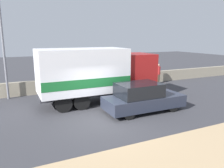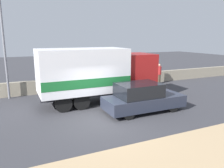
# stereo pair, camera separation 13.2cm
# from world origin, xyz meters

# --- Properties ---
(ground_plane) EXTENTS (80.00, 80.00, 0.00)m
(ground_plane) POSITION_xyz_m (0.00, 0.00, 0.00)
(ground_plane) COLOR #38383D
(stone_wall_backdrop) EXTENTS (60.00, 0.35, 0.96)m
(stone_wall_backdrop) POSITION_xyz_m (0.00, 6.68, 0.48)
(stone_wall_backdrop) COLOR gray
(stone_wall_backdrop) RESTS_ON ground_plane
(street_lamp) EXTENTS (0.56, 0.28, 6.69)m
(street_lamp) POSITION_xyz_m (-4.23, 6.16, 3.89)
(street_lamp) COLOR slate
(street_lamp) RESTS_ON ground_plane
(box_truck) EXTENTS (7.14, 2.51, 3.32)m
(box_truck) POSITION_xyz_m (0.64, 2.97, 1.82)
(box_truck) COLOR maroon
(box_truck) RESTS_ON ground_plane
(car_hatchback) EXTENTS (4.38, 1.79, 1.58)m
(car_hatchback) POSITION_xyz_m (2.35, 0.38, 0.76)
(car_hatchback) COLOR #282D3D
(car_hatchback) RESTS_ON ground_plane
(pedestrian) EXTENTS (0.38, 0.38, 1.74)m
(pedestrian) POSITION_xyz_m (7.54, 5.92, 0.90)
(pedestrian) COLOR #473828
(pedestrian) RESTS_ON ground_plane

